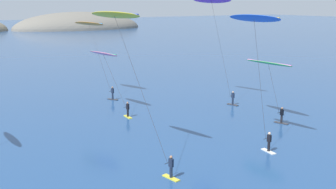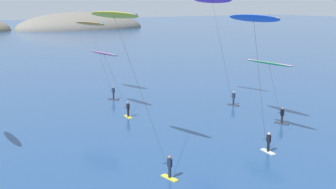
{
  "view_description": "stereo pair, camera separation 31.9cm",
  "coord_description": "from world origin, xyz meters",
  "px_view_note": "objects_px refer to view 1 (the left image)",
  "views": [
    {
      "loc": [
        -22.87,
        -9.16,
        12.2
      ],
      "look_at": [
        -1.32,
        24.23,
        3.46
      ],
      "focal_mm": 45.0,
      "sensor_mm": 36.0,
      "label": 1
    },
    {
      "loc": [
        -22.6,
        -9.33,
        12.2
      ],
      "look_at": [
        -1.32,
        24.23,
        3.46
      ],
      "focal_mm": 45.0,
      "sensor_mm": 36.0,
      "label": 2
    }
  ],
  "objects_px": {
    "kitesurfer_yellow": "(119,27)",
    "kitesurfer_blue": "(255,29)",
    "kitesurfer_purple": "(213,7)",
    "kitesurfer_orange": "(90,29)",
    "kitesurfer_pink": "(105,58)",
    "kitesurfer_green": "(269,67)"
  },
  "relations": [
    {
      "from": "kitesurfer_yellow",
      "to": "kitesurfer_blue",
      "type": "distance_m",
      "value": 11.22
    },
    {
      "from": "kitesurfer_yellow",
      "to": "kitesurfer_purple",
      "type": "relative_size",
      "value": 0.9
    },
    {
      "from": "kitesurfer_orange",
      "to": "kitesurfer_pink",
      "type": "height_order",
      "value": "kitesurfer_orange"
    },
    {
      "from": "kitesurfer_orange",
      "to": "kitesurfer_yellow",
      "type": "bearing_deg",
      "value": -107.5
    },
    {
      "from": "kitesurfer_blue",
      "to": "kitesurfer_purple",
      "type": "distance_m",
      "value": 17.2
    },
    {
      "from": "kitesurfer_pink",
      "to": "kitesurfer_purple",
      "type": "height_order",
      "value": "kitesurfer_purple"
    },
    {
      "from": "kitesurfer_yellow",
      "to": "kitesurfer_orange",
      "type": "bearing_deg",
      "value": 72.5
    },
    {
      "from": "kitesurfer_yellow",
      "to": "kitesurfer_blue",
      "type": "xyz_separation_m",
      "value": [
        10.73,
        -3.26,
        -0.32
      ]
    },
    {
      "from": "kitesurfer_yellow",
      "to": "kitesurfer_green",
      "type": "distance_m",
      "value": 18.89
    },
    {
      "from": "kitesurfer_pink",
      "to": "kitesurfer_purple",
      "type": "bearing_deg",
      "value": -11.99
    },
    {
      "from": "kitesurfer_green",
      "to": "kitesurfer_purple",
      "type": "xyz_separation_m",
      "value": [
        0.34,
        9.96,
        6.02
      ]
    },
    {
      "from": "kitesurfer_blue",
      "to": "kitesurfer_orange",
      "type": "bearing_deg",
      "value": 97.51
    },
    {
      "from": "kitesurfer_orange",
      "to": "kitesurfer_green",
      "type": "height_order",
      "value": "kitesurfer_orange"
    },
    {
      "from": "kitesurfer_orange",
      "to": "kitesurfer_pink",
      "type": "xyz_separation_m",
      "value": [
        -1.79,
        -8.28,
        -2.84
      ]
    },
    {
      "from": "kitesurfer_pink",
      "to": "kitesurfer_blue",
      "type": "bearing_deg",
      "value": -73.75
    },
    {
      "from": "kitesurfer_blue",
      "to": "kitesurfer_orange",
      "type": "xyz_separation_m",
      "value": [
        -3.47,
        26.31,
        -1.18
      ]
    },
    {
      "from": "kitesurfer_yellow",
      "to": "kitesurfer_green",
      "type": "xyz_separation_m",
      "value": [
        18.18,
        2.04,
        -4.74
      ]
    },
    {
      "from": "kitesurfer_yellow",
      "to": "kitesurfer_orange",
      "type": "distance_m",
      "value": 24.21
    },
    {
      "from": "kitesurfer_yellow",
      "to": "kitesurfer_pink",
      "type": "distance_m",
      "value": 16.34
    },
    {
      "from": "kitesurfer_orange",
      "to": "kitesurfer_pink",
      "type": "relative_size",
      "value": 1.26
    },
    {
      "from": "kitesurfer_orange",
      "to": "kitesurfer_purple",
      "type": "bearing_deg",
      "value": -44.49
    },
    {
      "from": "kitesurfer_pink",
      "to": "kitesurfer_green",
      "type": "bearing_deg",
      "value": -45.06
    }
  ]
}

